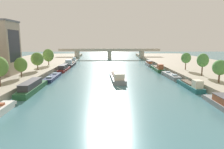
{
  "coord_description": "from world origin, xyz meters",
  "views": [
    {
      "loc": [
        -1.43,
        -21.38,
        12.21
      ],
      "look_at": [
        0.0,
        39.64,
        1.74
      ],
      "focal_mm": 31.79,
      "sensor_mm": 36.0,
      "label": 1
    }
  ],
  "objects_px": {
    "moored_boat_left_end": "(75,61)",
    "tree_left_by_lamp": "(37,59)",
    "moored_boat_left_near": "(32,87)",
    "moored_boat_right_midway": "(171,76)",
    "barge_midriver": "(117,77)",
    "tree_left_distant": "(21,65)",
    "tree_left_past_mid": "(48,55)",
    "moored_boat_left_far": "(53,77)",
    "moored_boat_left_upstream": "(70,64)",
    "tree_right_distant": "(186,58)",
    "moored_boat_left_midway": "(64,68)",
    "tree_right_far": "(203,60)",
    "moored_boat_right_gap_after": "(158,68)",
    "tree_right_end_of_row": "(220,68)",
    "moored_boat_right_second": "(149,63)",
    "bridge_far": "(109,52)",
    "moored_boat_right_upstream": "(191,85)"
  },
  "relations": [
    {
      "from": "moored_boat_left_end",
      "to": "tree_left_by_lamp",
      "type": "height_order",
      "value": "tree_left_by_lamp"
    },
    {
      "from": "moored_boat_left_near",
      "to": "moored_boat_right_midway",
      "type": "height_order",
      "value": "moored_boat_left_near"
    },
    {
      "from": "barge_midriver",
      "to": "moored_boat_right_midway",
      "type": "bearing_deg",
      "value": 9.85
    },
    {
      "from": "moored_boat_left_end",
      "to": "tree_left_distant",
      "type": "height_order",
      "value": "tree_left_distant"
    },
    {
      "from": "moored_boat_right_midway",
      "to": "tree_left_past_mid",
      "type": "bearing_deg",
      "value": 156.84
    },
    {
      "from": "moored_boat_left_far",
      "to": "moored_boat_left_upstream",
      "type": "relative_size",
      "value": 0.92
    },
    {
      "from": "moored_boat_left_near",
      "to": "tree_right_distant",
      "type": "distance_m",
      "value": 51.81
    },
    {
      "from": "moored_boat_left_midway",
      "to": "tree_left_past_mid",
      "type": "distance_m",
      "value": 9.6
    },
    {
      "from": "tree_right_far",
      "to": "moored_boat_right_gap_after",
      "type": "bearing_deg",
      "value": 108.29
    },
    {
      "from": "tree_left_distant",
      "to": "tree_left_by_lamp",
      "type": "distance_m",
      "value": 14.06
    },
    {
      "from": "tree_left_past_mid",
      "to": "tree_right_end_of_row",
      "type": "bearing_deg",
      "value": -34.96
    },
    {
      "from": "moored_boat_right_gap_after",
      "to": "tree_right_distant",
      "type": "distance_m",
      "value": 14.08
    },
    {
      "from": "barge_midriver",
      "to": "moored_boat_left_midway",
      "type": "relative_size",
      "value": 1.44
    },
    {
      "from": "barge_midriver",
      "to": "tree_right_end_of_row",
      "type": "height_order",
      "value": "tree_right_end_of_row"
    },
    {
      "from": "moored_boat_right_second",
      "to": "tree_right_far",
      "type": "bearing_deg",
      "value": -78.87
    },
    {
      "from": "tree_left_by_lamp",
      "to": "bridge_far",
      "type": "xyz_separation_m",
      "value": [
        26.25,
        63.35,
        -1.37
      ]
    },
    {
      "from": "barge_midriver",
      "to": "moored_boat_left_midway",
      "type": "height_order",
      "value": "barge_midriver"
    },
    {
      "from": "moored_boat_left_end",
      "to": "bridge_far",
      "type": "relative_size",
      "value": 0.16
    },
    {
      "from": "moored_boat_left_far",
      "to": "tree_left_distant",
      "type": "bearing_deg",
      "value": -133.94
    },
    {
      "from": "tree_right_far",
      "to": "moored_boat_left_end",
      "type": "bearing_deg",
      "value": 130.32
    },
    {
      "from": "moored_boat_left_upstream",
      "to": "moored_boat_right_second",
      "type": "bearing_deg",
      "value": 0.52
    },
    {
      "from": "tree_left_past_mid",
      "to": "moored_boat_right_upstream",
      "type": "bearing_deg",
      "value": -37.2
    },
    {
      "from": "bridge_far",
      "to": "moored_boat_right_midway",
      "type": "bearing_deg",
      "value": -74.05
    },
    {
      "from": "barge_midriver",
      "to": "bridge_far",
      "type": "height_order",
      "value": "bridge_far"
    },
    {
      "from": "moored_boat_right_midway",
      "to": "tree_right_end_of_row",
      "type": "height_order",
      "value": "tree_right_end_of_row"
    },
    {
      "from": "barge_midriver",
      "to": "tree_left_past_mid",
      "type": "bearing_deg",
      "value": 140.81
    },
    {
      "from": "tree_left_by_lamp",
      "to": "moored_boat_right_gap_after",
      "type": "bearing_deg",
      "value": 12.66
    },
    {
      "from": "moored_boat_left_upstream",
      "to": "bridge_far",
      "type": "distance_m",
      "value": 42.03
    },
    {
      "from": "moored_boat_left_midway",
      "to": "moored_boat_right_second",
      "type": "xyz_separation_m",
      "value": [
        38.39,
        16.54,
        -0.03
      ]
    },
    {
      "from": "tree_right_end_of_row",
      "to": "tree_right_far",
      "type": "bearing_deg",
      "value": 86.85
    },
    {
      "from": "moored_boat_left_midway",
      "to": "moored_boat_left_end",
      "type": "bearing_deg",
      "value": 91.17
    },
    {
      "from": "moored_boat_left_near",
      "to": "moored_boat_left_midway",
      "type": "distance_m",
      "value": 33.66
    },
    {
      "from": "tree_right_end_of_row",
      "to": "tree_left_distant",
      "type": "bearing_deg",
      "value": 170.5
    },
    {
      "from": "tree_right_distant",
      "to": "tree_right_far",
      "type": "bearing_deg",
      "value": -88.67
    },
    {
      "from": "bridge_far",
      "to": "tree_right_end_of_row",
      "type": "bearing_deg",
      "value": -73.02
    },
    {
      "from": "moored_boat_left_far",
      "to": "tree_right_distant",
      "type": "xyz_separation_m",
      "value": [
        45.75,
        6.25,
        5.55
      ]
    },
    {
      "from": "moored_boat_right_midway",
      "to": "moored_boat_right_second",
      "type": "height_order",
      "value": "moored_boat_right_second"
    },
    {
      "from": "moored_boat_left_midway",
      "to": "tree_right_distant",
      "type": "distance_m",
      "value": 47.35
    },
    {
      "from": "moored_boat_right_upstream",
      "to": "moored_boat_right_second",
      "type": "distance_m",
      "value": 47.86
    },
    {
      "from": "moored_boat_left_far",
      "to": "moored_boat_left_midway",
      "type": "bearing_deg",
      "value": 90.28
    },
    {
      "from": "moored_boat_right_second",
      "to": "tree_left_past_mid",
      "type": "bearing_deg",
      "value": -164.57
    },
    {
      "from": "moored_boat_left_end",
      "to": "moored_boat_left_upstream",
      "type": "bearing_deg",
      "value": -88.76
    },
    {
      "from": "barge_midriver",
      "to": "moored_boat_right_upstream",
      "type": "xyz_separation_m",
      "value": [
        18.4,
        -12.38,
        -0.06
      ]
    },
    {
      "from": "moored_boat_left_midway",
      "to": "bridge_far",
      "type": "distance_m",
      "value": 56.7
    },
    {
      "from": "tree_left_by_lamp",
      "to": "moored_boat_right_second",
      "type": "bearing_deg",
      "value": 30.42
    },
    {
      "from": "moored_boat_left_upstream",
      "to": "tree_right_distant",
      "type": "height_order",
      "value": "tree_right_distant"
    },
    {
      "from": "moored_boat_left_far",
      "to": "tree_right_distant",
      "type": "bearing_deg",
      "value": 7.78
    },
    {
      "from": "moored_boat_left_end",
      "to": "moored_boat_right_midway",
      "type": "height_order",
      "value": "moored_boat_left_end"
    },
    {
      "from": "tree_left_by_lamp",
      "to": "tree_right_end_of_row",
      "type": "distance_m",
      "value": 57.29
    },
    {
      "from": "barge_midriver",
      "to": "tree_right_end_of_row",
      "type": "xyz_separation_m",
      "value": [
        24.67,
        -13.99,
        4.73
      ]
    }
  ]
}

